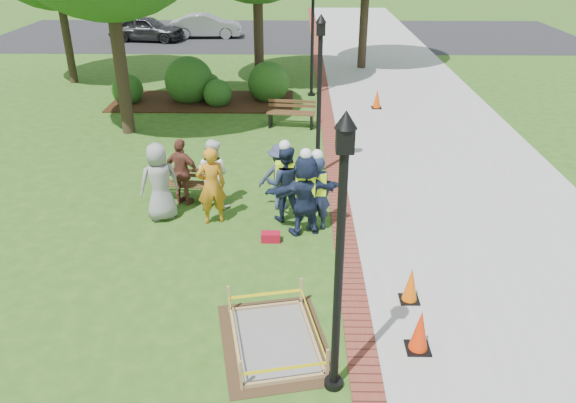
{
  "coord_description": "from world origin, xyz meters",
  "views": [
    {
      "loc": [
        0.67,
        -9.32,
        6.18
      ],
      "look_at": [
        0.5,
        1.2,
        1.0
      ],
      "focal_mm": 35.0,
      "sensor_mm": 36.0,
      "label": 1
    }
  ],
  "objects_px": {
    "wet_concrete_pad": "(274,331)",
    "hivis_worker_a": "(305,192)",
    "cone_front": "(420,332)",
    "hivis_worker_c": "(285,181)",
    "bench_near": "(181,190)",
    "hivis_worker_b": "(316,191)",
    "lamp_near": "(340,242)"
  },
  "relations": [
    {
      "from": "wet_concrete_pad",
      "to": "hivis_worker_a",
      "type": "height_order",
      "value": "hivis_worker_a"
    },
    {
      "from": "cone_front",
      "to": "hivis_worker_c",
      "type": "relative_size",
      "value": 0.4
    },
    {
      "from": "bench_near",
      "to": "hivis_worker_c",
      "type": "relative_size",
      "value": 0.73
    },
    {
      "from": "hivis_worker_c",
      "to": "cone_front",
      "type": "bearing_deg",
      "value": -63.48
    },
    {
      "from": "hivis_worker_b",
      "to": "hivis_worker_c",
      "type": "xyz_separation_m",
      "value": [
        -0.7,
        0.47,
        0.02
      ]
    },
    {
      "from": "wet_concrete_pad",
      "to": "lamp_near",
      "type": "height_order",
      "value": "lamp_near"
    },
    {
      "from": "bench_near",
      "to": "lamp_near",
      "type": "distance_m",
      "value": 7.54
    },
    {
      "from": "wet_concrete_pad",
      "to": "hivis_worker_b",
      "type": "distance_m",
      "value": 4.04
    },
    {
      "from": "bench_near",
      "to": "hivis_worker_b",
      "type": "height_order",
      "value": "hivis_worker_b"
    },
    {
      "from": "cone_front",
      "to": "lamp_near",
      "type": "xyz_separation_m",
      "value": [
        -1.41,
        -0.81,
        2.11
      ]
    },
    {
      "from": "cone_front",
      "to": "hivis_worker_a",
      "type": "relative_size",
      "value": 0.39
    },
    {
      "from": "bench_near",
      "to": "lamp_near",
      "type": "height_order",
      "value": "lamp_near"
    },
    {
      "from": "hivis_worker_c",
      "to": "bench_near",
      "type": "bearing_deg",
      "value": 159.04
    },
    {
      "from": "hivis_worker_a",
      "to": "cone_front",
      "type": "bearing_deg",
      "value": -65.19
    },
    {
      "from": "lamp_near",
      "to": "hivis_worker_b",
      "type": "bearing_deg",
      "value": 91.63
    },
    {
      "from": "hivis_worker_a",
      "to": "hivis_worker_c",
      "type": "height_order",
      "value": "hivis_worker_a"
    },
    {
      "from": "wet_concrete_pad",
      "to": "hivis_worker_a",
      "type": "distance_m",
      "value": 3.84
    },
    {
      "from": "wet_concrete_pad",
      "to": "cone_front",
      "type": "bearing_deg",
      "value": -3.55
    },
    {
      "from": "cone_front",
      "to": "lamp_near",
      "type": "relative_size",
      "value": 0.18
    },
    {
      "from": "hivis_worker_b",
      "to": "hivis_worker_a",
      "type": "bearing_deg",
      "value": -145.33
    },
    {
      "from": "hivis_worker_c",
      "to": "hivis_worker_a",
      "type": "bearing_deg",
      "value": -54.15
    },
    {
      "from": "cone_front",
      "to": "hivis_worker_c",
      "type": "height_order",
      "value": "hivis_worker_c"
    },
    {
      "from": "wet_concrete_pad",
      "to": "lamp_near",
      "type": "distance_m",
      "value": 2.61
    },
    {
      "from": "lamp_near",
      "to": "hivis_worker_c",
      "type": "relative_size",
      "value": 2.18
    },
    {
      "from": "lamp_near",
      "to": "hivis_worker_c",
      "type": "height_order",
      "value": "lamp_near"
    },
    {
      "from": "wet_concrete_pad",
      "to": "bench_near",
      "type": "relative_size",
      "value": 1.82
    },
    {
      "from": "hivis_worker_a",
      "to": "hivis_worker_b",
      "type": "relative_size",
      "value": 1.05
    },
    {
      "from": "cone_front",
      "to": "hivis_worker_b",
      "type": "relative_size",
      "value": 0.41
    },
    {
      "from": "lamp_near",
      "to": "hivis_worker_a",
      "type": "xyz_separation_m",
      "value": [
        -0.38,
        4.69,
        -1.49
      ]
    },
    {
      "from": "cone_front",
      "to": "hivis_worker_c",
      "type": "bearing_deg",
      "value": 116.52
    },
    {
      "from": "hivis_worker_b",
      "to": "hivis_worker_c",
      "type": "distance_m",
      "value": 0.85
    },
    {
      "from": "wet_concrete_pad",
      "to": "lamp_near",
      "type": "bearing_deg",
      "value": -46.04
    }
  ]
}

